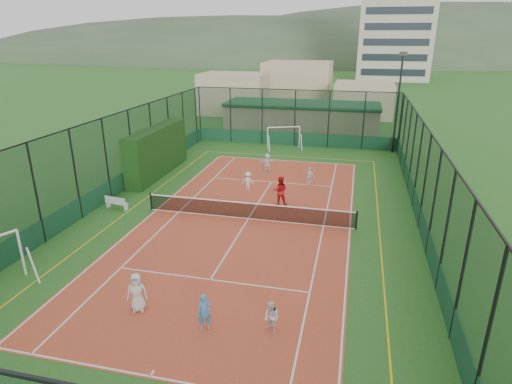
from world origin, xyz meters
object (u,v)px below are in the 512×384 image
child_near_left (137,292)px  coach (280,191)px  futsal_goal_far (284,138)px  white_bench (117,202)px  child_near_right (271,317)px  apartment_tower (398,7)px  child_near_mid (205,312)px  clubhouse (302,118)px  floodlight_ne (398,104)px  child_far_left (248,181)px  child_far_right (309,177)px  child_far_back (267,163)px

child_near_left → coach: coach is taller
futsal_goal_far → child_near_left: futsal_goal_far is taller
white_bench → coach: coach is taller
futsal_goal_far → child_near_right: (3.87, -24.75, -0.37)m
apartment_tower → child_near_mid: (-11.16, -91.40, -14.33)m
apartment_tower → futsal_goal_far: bearing=-100.9°
clubhouse → child_near_mid: bearing=-88.5°
floodlight_ne → apartment_tower: bearing=87.0°
child_near_left → child_far_left: size_ratio=1.22×
floodlight_ne → child_far_right: floodlight_ne is taller
futsal_goal_far → floodlight_ne: bearing=-16.6°
apartment_tower → child_far_back: apartment_tower is taller
white_bench → child_near_right: (10.90, -8.71, 0.19)m
coach → clubhouse: bearing=-93.9°
floodlight_ne → child_far_left: bearing=-128.8°
child_far_back → coach: size_ratio=0.78×
child_near_mid → child_far_left: size_ratio=1.08×
coach → child_far_right: bearing=-116.9°
white_bench → child_near_right: size_ratio=1.23×
child_near_left → child_far_right: 15.82m
child_far_right → coach: (-1.31, -3.77, 0.24)m
futsal_goal_far → child_near_left: size_ratio=1.97×
child_far_back → child_far_right: bearing=114.1°
apartment_tower → child_near_left: 93.12m
child_far_right → white_bench: bearing=49.2°
child_far_right → floodlight_ne: bearing=-102.7°
white_bench → floodlight_ne: bearing=54.8°
apartment_tower → child_far_back: (-12.76, -73.31, -14.30)m
apartment_tower → child_far_left: 79.96m
child_far_left → coach: bearing=136.9°
floodlight_ne → child_near_right: floodlight_ne is taller
apartment_tower → coach: (-10.68, -79.57, -14.10)m
child_near_mid → child_far_right: child_near_mid is taller
child_far_back → coach: bearing=78.8°
clubhouse → child_far_back: (-0.76, -13.31, -0.88)m
child_near_left → child_far_back: bearing=68.9°
apartment_tower → child_near_right: bearing=-95.6°
child_far_back → futsal_goal_far: bearing=-119.5°
futsal_goal_far → child_near_right: size_ratio=2.55×
futsal_goal_far → child_far_right: size_ratio=2.30×
white_bench → child_far_left: size_ratio=1.16×
child_far_left → child_far_back: (0.40, 4.24, 0.07)m
futsal_goal_far → child_far_back: size_ratio=2.16×
futsal_goal_far → child_near_right: bearing=-103.2°
clubhouse → coach: bearing=-86.1°
child_far_left → child_far_back: 4.25m
child_far_left → futsal_goal_far: bearing=-95.8°
coach → child_near_mid: bearing=80.0°
futsal_goal_far → clubhouse: bearing=61.0°
white_bench → coach: (9.12, 2.76, 0.49)m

